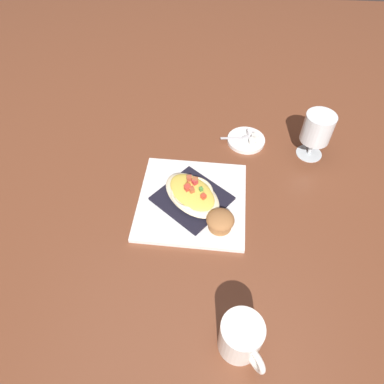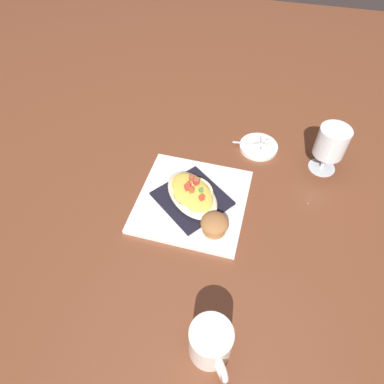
# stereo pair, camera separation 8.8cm
# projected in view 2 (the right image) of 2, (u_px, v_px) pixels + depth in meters

# --- Properties ---
(ground_plane) EXTENTS (2.60, 2.60, 0.00)m
(ground_plane) POSITION_uv_depth(u_px,v_px,m) (192.00, 202.00, 0.92)
(ground_plane) COLOR brown
(square_plate) EXTENTS (0.28, 0.28, 0.01)m
(square_plate) POSITION_uv_depth(u_px,v_px,m) (192.00, 201.00, 0.91)
(square_plate) COLOR white
(square_plate) RESTS_ON ground_plane
(folded_napkin) EXTENTS (0.22, 0.22, 0.01)m
(folded_napkin) POSITION_uv_depth(u_px,v_px,m) (192.00, 198.00, 0.90)
(folded_napkin) COLOR black
(folded_napkin) RESTS_ON square_plate
(gratin_dish) EXTENTS (0.20, 0.20, 0.04)m
(gratin_dish) POSITION_uv_depth(u_px,v_px,m) (192.00, 193.00, 0.89)
(gratin_dish) COLOR beige
(gratin_dish) RESTS_ON folded_napkin
(muffin) EXTENTS (0.07, 0.07, 0.04)m
(muffin) POSITION_uv_depth(u_px,v_px,m) (215.00, 224.00, 0.83)
(muffin) COLOR #9E6637
(muffin) RESTS_ON square_plate
(coffee_mug) EXTENTS (0.10, 0.09, 0.09)m
(coffee_mug) POSITION_uv_depth(u_px,v_px,m) (211.00, 344.00, 0.65)
(coffee_mug) COLOR white
(coffee_mug) RESTS_ON ground_plane
(stemmed_glass) EXTENTS (0.08, 0.08, 0.14)m
(stemmed_glass) POSITION_uv_depth(u_px,v_px,m) (331.00, 144.00, 0.93)
(stemmed_glass) COLOR white
(stemmed_glass) RESTS_ON ground_plane
(creamer_saucer) EXTENTS (0.11, 0.11, 0.01)m
(creamer_saucer) POSITION_uv_depth(u_px,v_px,m) (259.00, 147.00, 1.04)
(creamer_saucer) COLOR white
(creamer_saucer) RESTS_ON ground_plane
(spoon) EXTENTS (0.03, 0.09, 0.01)m
(spoon) POSITION_uv_depth(u_px,v_px,m) (256.00, 144.00, 1.03)
(spoon) COLOR silver
(spoon) RESTS_ON creamer_saucer
(creamer_cup_0) EXTENTS (0.02, 0.02, 0.02)m
(creamer_cup_0) POSITION_uv_depth(u_px,v_px,m) (265.00, 148.00, 1.02)
(creamer_cup_0) COLOR white
(creamer_cup_0) RESTS_ON creamer_saucer
(creamer_cup_1) EXTENTS (0.02, 0.02, 0.02)m
(creamer_cup_1) POSITION_uv_depth(u_px,v_px,m) (268.00, 144.00, 1.03)
(creamer_cup_1) COLOR white
(creamer_cup_1) RESTS_ON creamer_saucer
(creamer_cup_2) EXTENTS (0.02, 0.02, 0.02)m
(creamer_cup_2) POSITION_uv_depth(u_px,v_px,m) (265.00, 139.00, 1.04)
(creamer_cup_2) COLOR silver
(creamer_cup_2) RESTS_ON creamer_saucer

